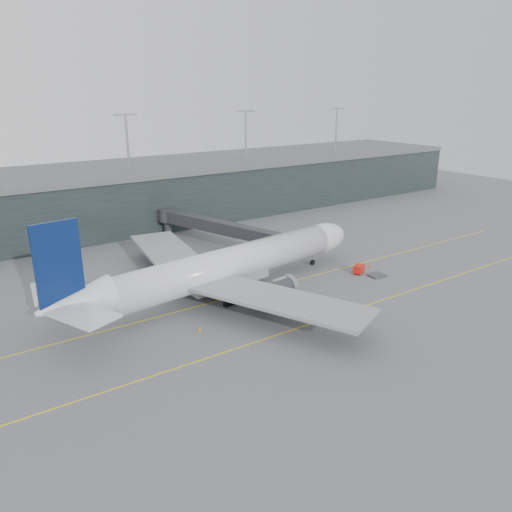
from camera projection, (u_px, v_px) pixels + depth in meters
ground at (208, 293)px, 89.95m from camera, size 320.00×320.00×0.00m
taxiline_a at (219, 301)px, 86.82m from camera, size 160.00×0.25×0.02m
taxiline_b at (274, 336)px, 74.31m from camera, size 160.00×0.25×0.02m
taxiline_lead_main at (183, 259)px, 108.26m from camera, size 0.25×60.00×0.02m
terminal at (100, 198)px, 132.86m from camera, size 240.00×36.00×29.00m
main_aircraft at (229, 266)px, 88.84m from camera, size 65.29×60.90×18.31m
jet_bridge at (220, 225)px, 115.94m from camera, size 15.75×44.24×6.78m
gse_cart at (359, 269)px, 99.43m from camera, size 2.96×2.51×1.72m
baggage_dolly at (377, 275)px, 98.20m from camera, size 3.31×2.73×0.31m
uld_a at (161, 278)px, 94.67m from camera, size 2.06×1.74×1.71m
uld_b at (173, 273)px, 97.58m from camera, size 1.85×1.49×1.64m
uld_c at (182, 269)px, 99.11m from camera, size 2.56×2.36×1.88m
cone_nose at (370, 266)px, 103.03m from camera, size 0.46×0.46×0.73m
cone_wing_stbd at (330, 317)px, 79.82m from camera, size 0.50×0.50×0.80m
cone_wing_port at (223, 264)px, 104.20m from camera, size 0.41×0.41×0.66m
cone_tail at (200, 328)px, 75.87m from camera, size 0.50×0.50×0.80m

